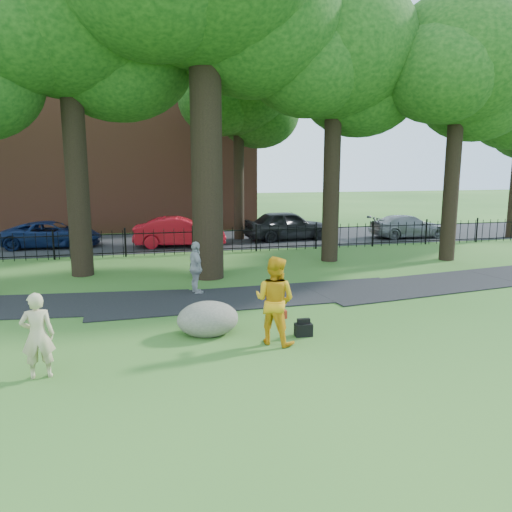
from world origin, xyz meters
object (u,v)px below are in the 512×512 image
object	(u,v)px
man	(275,300)
red_sedan	(180,232)
woman	(38,336)
boulder	(208,317)

from	to	relation	value
man	red_sedan	world-z (taller)	man
woman	man	size ratio (longest dim) A/B	0.83
man	red_sedan	distance (m)	14.37
boulder	red_sedan	xyz separation A→B (m)	(0.51, 13.37, 0.31)
woman	man	bearing A→B (deg)	-175.73
man	boulder	world-z (taller)	man
red_sedan	man	bearing A→B (deg)	-170.82
red_sedan	woman	bearing A→B (deg)	170.71
man	red_sedan	size ratio (longest dim) A/B	0.45
man	red_sedan	xyz separation A→B (m)	(-0.90, 14.34, -0.27)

